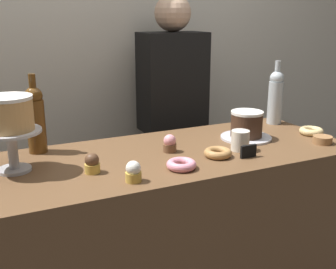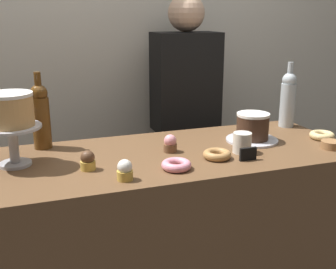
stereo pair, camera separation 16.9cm
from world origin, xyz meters
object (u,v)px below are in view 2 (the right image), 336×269
object	(u,v)px
wine_bottle_clear	(288,99)
coffee_cup_ceramic	(242,143)
chocolate_round_cake	(253,126)
cupcake_strawberry	(170,144)
wine_bottle_amber	(41,115)
cookie_stack	(331,145)
white_layer_cake	(10,109)
barista_figure	(185,131)
price_sign_chalkboard	(248,154)
donut_pink	(176,165)
donut_glazed	(322,135)
donut_maple	(217,155)
cupcake_chocolate	(88,161)
cake_stand_pedestal	(13,139)
cupcake_vanilla	(125,170)

from	to	relation	value
wine_bottle_clear	coffee_cup_ceramic	distance (m)	0.52
chocolate_round_cake	cupcake_strawberry	world-z (taller)	chocolate_round_cake
wine_bottle_amber	cookie_stack	distance (m)	1.24
white_layer_cake	cookie_stack	bearing A→B (deg)	-10.03
cupcake_strawberry	barista_figure	distance (m)	0.70
price_sign_chalkboard	donut_pink	bearing A→B (deg)	179.37
wine_bottle_amber	cupcake_strawberry	xyz separation A→B (m)	(0.50, -0.23, -0.11)
coffee_cup_ceramic	barista_figure	xyz separation A→B (m)	(0.03, 0.72, -0.15)
donut_pink	donut_glazed	world-z (taller)	same
wine_bottle_clear	donut_maple	xyz separation A→B (m)	(-0.55, -0.33, -0.13)
white_layer_cake	wine_bottle_clear	xyz separation A→B (m)	(1.30, 0.15, -0.07)
cupcake_chocolate	donut_pink	distance (m)	0.33
donut_glazed	price_sign_chalkboard	distance (m)	0.49
cupcake_strawberry	price_sign_chalkboard	bearing A→B (deg)	-38.32
donut_pink	donut_glazed	bearing A→B (deg)	10.58
wine_bottle_clear	coffee_cup_ceramic	xyz separation A→B (m)	(-0.42, -0.30, -0.10)
wine_bottle_clear	cupcake_strawberry	xyz separation A→B (m)	(-0.69, -0.19, -0.11)
donut_maple	coffee_cup_ceramic	world-z (taller)	coffee_cup_ceramic
cake_stand_pedestal	white_layer_cake	size ratio (longest dim) A/B	1.25
cookie_stack	price_sign_chalkboard	world-z (taller)	price_sign_chalkboard
cupcake_vanilla	wine_bottle_clear	bearing A→B (deg)	24.20
wine_bottle_amber	cookie_stack	bearing A→B (deg)	-19.61
cupcake_chocolate	coffee_cup_ceramic	xyz separation A→B (m)	(0.63, -0.01, 0.01)
donut_glazed	cookie_stack	distance (m)	0.14
cupcake_vanilla	white_layer_cake	bearing A→B (deg)	142.36
cupcake_chocolate	barista_figure	bearing A→B (deg)	46.94
chocolate_round_cake	donut_maple	size ratio (longest dim) A/B	1.30
wine_bottle_amber	price_sign_chalkboard	distance (m)	0.87
cake_stand_pedestal	cupcake_vanilla	xyz separation A→B (m)	(0.36, -0.28, -0.07)
cupcake_vanilla	cookie_stack	xyz separation A→B (m)	(0.91, 0.05, -0.02)
cookie_stack	price_sign_chalkboard	bearing A→B (deg)	-177.75
white_layer_cake	cupcake_chocolate	xyz separation A→B (m)	(0.25, -0.14, -0.18)
cupcake_vanilla	chocolate_round_cake	bearing A→B (deg)	21.66
cake_stand_pedestal	white_layer_cake	distance (m)	0.11
cupcake_chocolate	cupcake_strawberry	xyz separation A→B (m)	(0.36, 0.10, 0.00)
cupcake_strawberry	barista_figure	xyz separation A→B (m)	(0.31, 0.62, -0.14)
white_layer_cake	coffee_cup_ceramic	distance (m)	0.91
white_layer_cake	barista_figure	bearing A→B (deg)	32.02
barista_figure	donut_pink	bearing A→B (deg)	-113.59
coffee_cup_ceramic	cupcake_vanilla	bearing A→B (deg)	-166.30
donut_maple	price_sign_chalkboard	xyz separation A→B (m)	(0.10, -0.06, 0.01)
donut_maple	price_sign_chalkboard	world-z (taller)	price_sign_chalkboard
wine_bottle_amber	cupcake_vanilla	bearing A→B (deg)	-62.02
cake_stand_pedestal	wine_bottle_clear	xyz separation A→B (m)	(1.30, 0.15, 0.04)
cake_stand_pedestal	barista_figure	world-z (taller)	barista_figure
barista_figure	cupcake_vanilla	bearing A→B (deg)	-123.28
coffee_cup_ceramic	donut_pink	bearing A→B (deg)	-164.54
wine_bottle_clear	cupcake_strawberry	distance (m)	0.73
cake_stand_pedestal	donut_glazed	world-z (taller)	cake_stand_pedestal
cake_stand_pedestal	donut_pink	distance (m)	0.62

